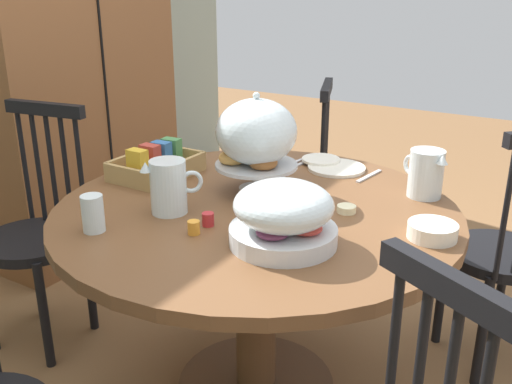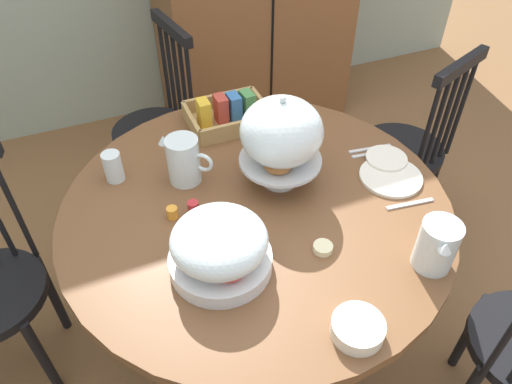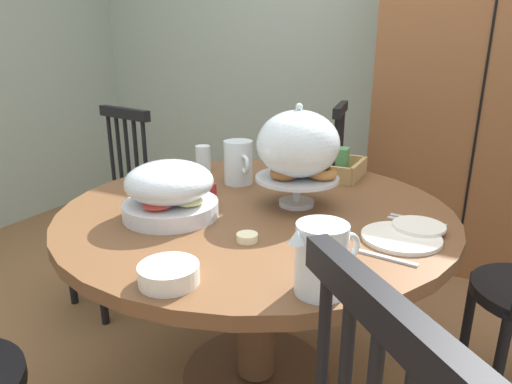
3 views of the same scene
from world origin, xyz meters
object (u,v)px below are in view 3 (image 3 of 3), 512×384
pastry_stand_with_dome (298,148)px  butter_dish (247,237)px  cereal_basket (323,165)px  drinking_glass (203,158)px  milk_pitcher (239,164)px  china_plate_small (419,226)px  fruit_platter_covered (170,191)px  cereal_bowl (169,274)px  dining_table (256,257)px  china_plate_large (401,238)px  windsor_chair_near_window (110,218)px  orange_juice_pitcher (321,262)px  wooden_armoire (482,97)px  windsor_chair_host_seat (311,199)px

pastry_stand_with_dome → butter_dish: size_ratio=5.73×
cereal_basket → butter_dish: bearing=-87.5°
drinking_glass → butter_dish: (0.51, -0.57, -0.04)m
milk_pitcher → butter_dish: bearing=-58.7°
cereal_basket → butter_dish: 0.75m
china_plate_small → butter_dish: 0.50m
fruit_platter_covered → cereal_bowl: 0.43m
dining_table → milk_pitcher: bearing=131.2°
china_plate_large → drinking_glass: bearing=157.8°
windsor_chair_near_window → orange_juice_pitcher: 1.50m
windsor_chair_near_window → fruit_platter_covered: size_ratio=3.25×
pastry_stand_with_dome → cereal_basket: pastry_stand_with_dome is taller
cereal_basket → cereal_bowl: 1.03m
pastry_stand_with_dome → orange_juice_pitcher: size_ratio=1.92×
milk_pitcher → cereal_bowl: 0.79m
cereal_bowl → windsor_chair_near_window: bearing=141.3°
china_plate_large → china_plate_small: 0.09m
wooden_armoire → china_plate_large: (-0.14, -1.62, -0.24)m
dining_table → windsor_chair_near_window: windsor_chair_near_window is taller
orange_juice_pitcher → cereal_basket: 0.96m
wooden_armoire → cereal_basket: 1.23m
windsor_chair_near_window → dining_table: bearing=-14.2°
milk_pitcher → butter_dish: 0.56m
windsor_chair_host_seat → milk_pitcher: windsor_chair_host_seat is taller
butter_dish → wooden_armoire: bearing=74.0°
fruit_platter_covered → orange_juice_pitcher: size_ratio=1.68×
butter_dish → china_plate_large: bearing=28.1°
windsor_chair_near_window → cereal_basket: 1.08m
windsor_chair_host_seat → cereal_bowl: bearing=-82.7°
windsor_chair_host_seat → fruit_platter_covered: size_ratio=3.25×
milk_pitcher → pastry_stand_with_dome: bearing=-24.3°
wooden_armoire → drinking_glass: size_ratio=17.82×
china_plate_small → milk_pitcher: bearing=165.1°
butter_dish → windsor_chair_host_seat: bearing=101.4°
cereal_basket → butter_dish: cereal_basket is taller
wooden_armoire → orange_juice_pitcher: size_ratio=10.95×
butter_dish → orange_juice_pitcher: bearing=-31.5°
fruit_platter_covered → china_plate_small: 0.76m
pastry_stand_with_dome → butter_dish: 0.39m
china_plate_small → fruit_platter_covered: bearing=-162.5°
fruit_platter_covered → wooden_armoire: bearing=64.9°
milk_pitcher → china_plate_large: 0.72m
china_plate_large → milk_pitcher: bearing=158.0°
windsor_chair_host_seat → china_plate_large: 1.22m
cereal_basket → drinking_glass: size_ratio=2.87×
cereal_basket → china_plate_small: size_ratio=2.11×
dining_table → cereal_basket: size_ratio=4.12×
pastry_stand_with_dome → milk_pitcher: (-0.30, 0.13, -0.12)m
china_plate_small → cereal_bowl: cereal_bowl is taller
china_plate_large → drinking_glass: 0.97m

